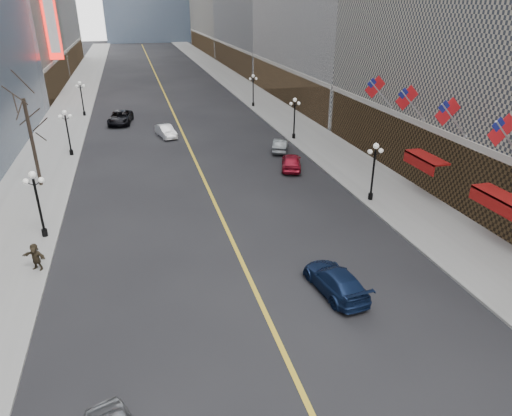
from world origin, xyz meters
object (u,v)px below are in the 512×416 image
streetlamp_east_3 (253,87)px  car_sb_mid (291,161)px  car_sb_near (336,281)px  car_sb_far (281,145)px  car_nb_mid (166,131)px  streetlamp_west_1 (37,198)px  streetlamp_west_2 (67,128)px  streetlamp_east_1 (374,166)px  car_nb_far (120,118)px  streetlamp_west_3 (81,95)px  streetlamp_east_2 (295,114)px

streetlamp_east_3 → car_sb_mid: (-3.53, -27.37, -2.16)m
streetlamp_east_3 → car_sb_near: 47.24m
car_sb_far → car_nb_mid: bearing=-15.7°
car_sb_far → streetlamp_west_1: bearing=56.5°
streetlamp_west_2 → streetlamp_east_1: bearing=-37.3°
streetlamp_east_1 → streetlamp_west_1: bearing=180.0°
car_nb_far → streetlamp_east_1: bearing=-50.0°
streetlamp_east_3 → car_nb_far: (-18.84, -5.47, -2.11)m
car_nb_mid → car_sb_far: (11.00, -8.59, -0.02)m
streetlamp_east_3 → streetlamp_west_3: size_ratio=1.00×
streetlamp_east_2 → car_sb_near: streetlamp_east_2 is taller
streetlamp_west_2 → car_sb_far: size_ratio=1.13×
car_sb_near → car_nb_mid: bearing=-86.0°
car_sb_near → streetlamp_east_3: bearing=-105.8°
streetlamp_east_1 → streetlamp_east_2: (0.00, 18.00, 0.00)m
car_nb_far → car_sb_mid: size_ratio=1.31×
streetlamp_east_1 → car_nb_mid: bearing=121.2°
streetlamp_east_2 → streetlamp_west_3: bearing=142.7°
car_nb_far → car_sb_near: 42.58m
streetlamp_west_1 → car_sb_near: size_ratio=0.95×
car_nb_far → car_sb_near: (11.16, -41.09, -0.10)m
streetlamp_west_2 → car_nb_mid: 11.12m
streetlamp_west_1 → car_sb_far: streetlamp_west_1 is taller
streetlamp_west_3 → car_nb_mid: size_ratio=1.10×
streetlamp_east_1 → car_nb_far: (-18.84, 30.53, -2.11)m
streetlamp_west_1 → streetlamp_west_2: 18.00m
car_sb_near → car_sb_far: size_ratio=1.18×
streetlamp_east_1 → car_nb_mid: (-13.80, 22.76, -2.22)m
car_nb_mid → car_sb_far: car_nb_mid is taller
streetlamp_east_1 → streetlamp_east_3: same height
car_sb_mid → car_sb_near: bearing=96.5°
streetlamp_east_1 → car_sb_near: size_ratio=0.95×
streetlamp_west_2 → car_sb_near: streetlamp_west_2 is taller
streetlamp_east_1 → streetlamp_west_3: (-23.60, 36.00, 0.00)m
streetlamp_west_3 → car_sb_far: size_ratio=1.13×
streetlamp_east_2 → streetlamp_east_3: 18.00m
car_sb_mid → car_sb_far: car_sb_mid is taller
streetlamp_west_1 → streetlamp_west_2: bearing=90.0°
streetlamp_east_1 → streetlamp_west_1: 23.60m
streetlamp_west_1 → car_sb_far: (20.80, 14.17, -2.24)m
car_sb_mid → car_sb_far: (0.73, 5.54, -0.08)m
streetlamp_east_2 → streetlamp_west_2: same height
streetlamp_east_1 → streetlamp_west_2: bearing=142.7°
streetlamp_east_2 → car_nb_mid: bearing=161.0°
streetlamp_east_2 → streetlamp_east_3: same height
streetlamp_west_3 → car_nb_far: streetlamp_west_3 is taller
streetlamp_west_2 → car_sb_mid: 22.26m
streetlamp_east_2 → car_nb_mid: 14.77m
streetlamp_east_3 → car_nb_far: size_ratio=0.79×
streetlamp_east_2 → streetlamp_west_2: size_ratio=1.00×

